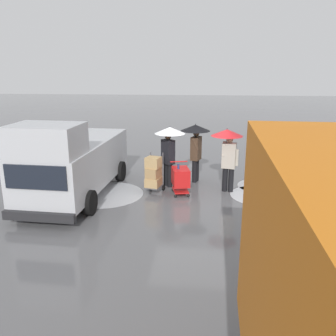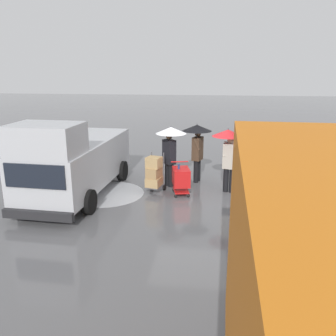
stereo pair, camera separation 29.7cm
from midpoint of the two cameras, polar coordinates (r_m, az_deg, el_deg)
ground_plane at (r=11.49m, az=2.82°, el=-4.72°), size 90.00×90.00×0.00m
slush_patch_near_cluster at (r=11.98m, az=-10.85°, el=-4.11°), size 2.56×2.56×0.01m
slush_patch_under_van at (r=12.94m, az=14.03°, el=-2.80°), size 1.62×1.62×0.01m
slush_patch_mid_street at (r=11.98m, az=14.00°, el=-4.31°), size 1.99×1.99×0.01m
cargo_van_parked_right at (r=11.63m, az=-15.67°, el=1.04°), size 2.39×5.43×2.60m
shopping_cart_vendor at (r=11.59m, az=1.30°, el=-1.56°), size 0.71×0.92×1.04m
hand_dolly_boxes at (r=11.74m, az=-3.06°, el=-0.87°), size 0.67×0.80×1.32m
pedestrian_pink_side at (r=12.10m, az=-0.53°, el=4.16°), size 1.04×1.04×2.15m
pedestrian_black_side at (r=12.65m, az=3.79°, el=4.64°), size 1.04×1.04×2.15m
pedestrian_white_side at (r=11.77m, az=8.89°, el=3.57°), size 1.04×1.04×2.15m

